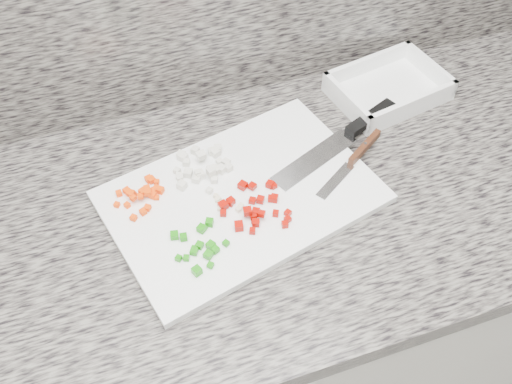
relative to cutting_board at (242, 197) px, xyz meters
The scene contains 11 objects.
cabinet 0.48m from the cutting_board, 167.55° to the right, with size 3.92×0.62×0.86m, color white.
countertop 0.07m from the cutting_board, 167.55° to the right, with size 3.96×0.64×0.04m, color slate.
cutting_board is the anchor object (origin of this frame).
carrot_pile 0.17m from the cutting_board, 162.81° to the left, with size 0.09×0.09×0.02m.
onion_pile 0.09m from the cutting_board, 121.20° to the left, with size 0.11×0.12×0.02m.
green_pepper_pile 0.13m from the cutting_board, 139.46° to the right, with size 0.09×0.10×0.01m.
red_pepper_pile 0.04m from the cutting_board, 77.43° to the right, with size 0.12×0.12×0.02m.
garlic_pile 0.04m from the cutting_board, 151.89° to the right, with size 0.05×0.05×0.01m.
chef_knife 0.26m from the cutting_board, 16.52° to the left, with size 0.30×0.15×0.02m.
paring_knife 0.23m from the cutting_board, ahead, with size 0.17×0.12×0.02m.
tray 0.41m from the cutting_board, 24.11° to the left, with size 0.25×0.20×0.05m.
Camera 1 is at (-0.12, 0.85, 1.69)m, focal length 40.00 mm.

